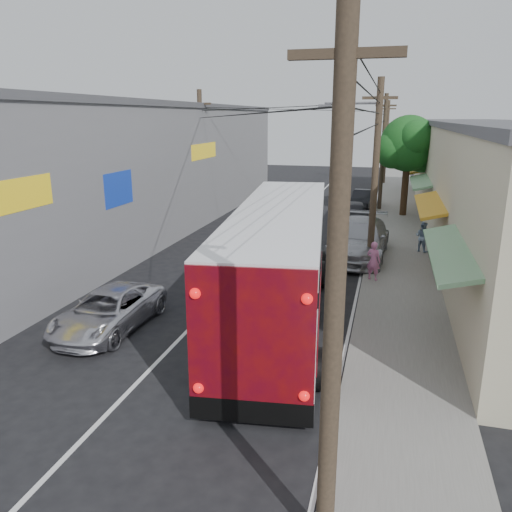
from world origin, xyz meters
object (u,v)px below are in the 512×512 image
Objects in this scene: parked_car_mid at (354,213)px; parked_car_far at (363,199)px; pedestrian_far at (423,237)px; coach_bus at (280,261)px; parked_suv at (359,239)px; pedestrian_near at (374,261)px; jeepney at (109,310)px.

parked_car_far is at bearing 81.01° from parked_car_mid.
pedestrian_far is (3.73, -6.10, 0.14)m from parked_car_mid.
pedestrian_far reaches higher than parked_car_far.
coach_bus is at bearing -101.73° from parked_car_mid.
coach_bus is 8.95× the size of pedestrian_far.
parked_suv is 3.73m from pedestrian_near.
coach_bus reaches higher than parked_car_mid.
jeepney is 3.08× the size of pedestrian_far.
parked_suv is at bearing -55.14° from pedestrian_near.
parked_car_mid is at bearing 72.08° from jeepney.
pedestrian_near reaches higher than parked_car_far.
parked_suv is 1.49× the size of parked_car_mid.
pedestrian_near is at bearing -88.89° from parked_car_mid.
parked_car_far is 2.55× the size of pedestrian_near.
jeepney is 2.85× the size of pedestrian_near.
pedestrian_near is at bearing -79.67° from parked_car_far.
parked_suv is 13.51m from parked_car_far.
pedestrian_near is at bearing 49.49° from coach_bus.
parked_car_mid is 11.33m from pedestrian_near.
pedestrian_far is at bearing 55.06° from coach_bus.
pedestrian_far is (9.96, 11.97, 0.22)m from jeepney.
pedestrian_near is at bearing 42.32° from jeepney.
parked_car_mid is 7.15m from pedestrian_far.
parked_car_far is (0.20, 5.92, -0.05)m from parked_car_mid.
pedestrian_far is (2.93, 1.47, -0.05)m from parked_suv.
coach_bus is at bearing 96.03° from pedestrian_far.
pedestrian_near is at bearing -74.49° from parked_suv.
jeepney is 1.12× the size of parked_car_far.
pedestrian_near is (1.60, -11.22, 0.20)m from parked_car_mid.
jeepney is 15.57m from pedestrian_far.
parked_car_far is at bearing -62.87° from pedestrian_near.
parked_car_far is (6.43, 24.00, 0.04)m from jeepney.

